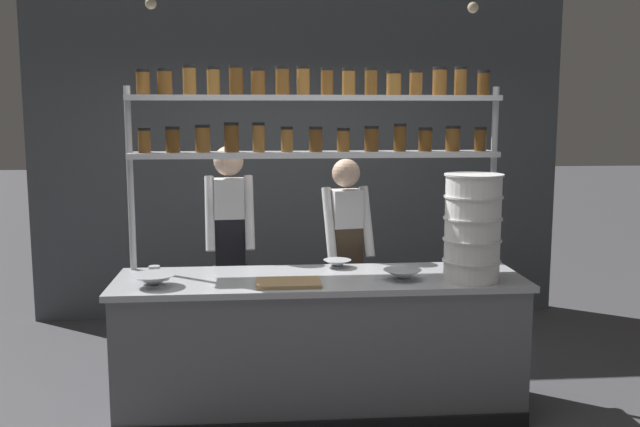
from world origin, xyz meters
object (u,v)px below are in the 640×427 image
prep_bowl_near_left (402,275)px  prep_bowl_center_back (154,280)px  spice_shelf_unit (314,128)px  chef_left (230,243)px  chef_center (346,252)px  prep_bowl_center_front (337,264)px  cutting_board (289,283)px  serving_cup_front (154,272)px  container_stack (472,228)px

prep_bowl_near_left → prep_bowl_center_back: 1.56m
spice_shelf_unit → chef_left: spice_shelf_unit is taller
chef_left → chef_center: chef_left is taller
chef_center → prep_bowl_center_front: chef_center is taller
spice_shelf_unit → chef_center: spice_shelf_unit is taller
chef_center → prep_bowl_near_left: (0.26, -0.80, 0.01)m
chef_center → prep_bowl_near_left: 0.85m
spice_shelf_unit → cutting_board: 1.10m
chef_left → serving_cup_front: chef_left is taller
container_stack → cutting_board: (-1.16, -0.00, -0.33)m
spice_shelf_unit → cutting_board: (-0.20, -0.52, -0.94)m
container_stack → prep_bowl_center_back: size_ratio=2.44×
spice_shelf_unit → chef_center: 1.03m
spice_shelf_unit → chef_center: bearing=52.9°
chef_center → prep_bowl_center_front: 0.42m
serving_cup_front → prep_bowl_center_back: bearing=-83.0°
container_stack → prep_bowl_center_front: size_ratio=3.54×
spice_shelf_unit → prep_bowl_center_back: size_ratio=9.08×
container_stack → cutting_board: size_ratio=1.71×
chef_center → container_stack: 1.15m
serving_cup_front → chef_left: bearing=58.0°
spice_shelf_unit → container_stack: bearing=-28.4°
chef_center → prep_bowl_center_back: chef_center is taller
spice_shelf_unit → chef_left: 1.15m
prep_bowl_near_left → prep_bowl_center_back: prep_bowl_center_back is taller
cutting_board → prep_bowl_center_front: 0.59m
container_stack → serving_cup_front: container_stack is taller
cutting_board → prep_bowl_center_front: (0.36, 0.47, 0.01)m
spice_shelf_unit → chef_left: (-0.60, 0.45, -0.87)m
container_stack → prep_bowl_center_back: container_stack is taller
chef_left → prep_bowl_center_back: (-0.43, -0.95, -0.05)m
prep_bowl_center_back → spice_shelf_unit: bearing=25.5°
spice_shelf_unit → cutting_board: bearing=-111.4°
prep_bowl_center_front → serving_cup_front: serving_cup_front is taller
chef_center → container_stack: bearing=-61.3°
prep_bowl_center_front → prep_bowl_center_back: (-1.19, -0.44, 0.01)m
spice_shelf_unit → prep_bowl_near_left: (0.53, -0.46, -0.92)m
chef_left → prep_bowl_near_left: 1.45m
spice_shelf_unit → prep_bowl_center_back: spice_shelf_unit is taller
spice_shelf_unit → prep_bowl_center_back: bearing=-154.5°
cutting_board → prep_bowl_center_back: (-0.83, 0.03, 0.03)m
prep_bowl_near_left → serving_cup_front: 1.60m
chef_center → prep_bowl_near_left: bearing=-82.0°
chef_left → prep_bowl_center_back: size_ratio=6.21×
chef_center → prep_bowl_near_left: size_ratio=6.69×
cutting_board → prep_bowl_near_left: size_ratio=1.63×
chef_center → cutting_board: bearing=-128.5°
prep_bowl_center_back → serving_cup_front: bearing=97.0°
container_stack → spice_shelf_unit: bearing=151.6°
prep_bowl_center_back → prep_bowl_near_left: bearing=1.2°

